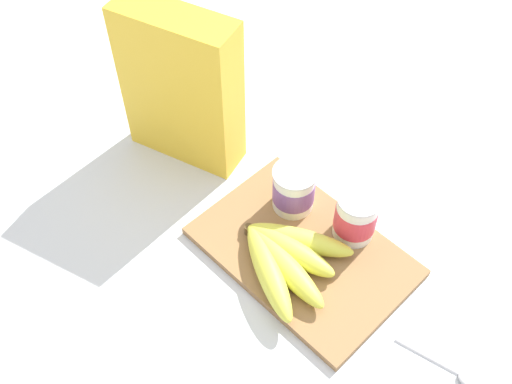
{
  "coord_description": "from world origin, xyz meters",
  "views": [
    {
      "loc": [
        0.33,
        -0.43,
        0.83
      ],
      "look_at": [
        -0.11,
        0.0,
        0.06
      ],
      "focal_mm": 42.72,
      "sensor_mm": 36.0,
      "label": 1
    }
  ],
  "objects_px": {
    "yogurt_cup_back": "(356,216)",
    "yogurt_cup_front": "(294,189)",
    "cereal_box": "(181,88)",
    "banana_bunch": "(285,257)",
    "cutting_board": "(303,251)",
    "spoon": "(452,371)"
  },
  "relations": [
    {
      "from": "cutting_board",
      "to": "banana_bunch",
      "type": "xyz_separation_m",
      "value": [
        -0.0,
        -0.04,
        0.03
      ]
    },
    {
      "from": "cereal_box",
      "to": "spoon",
      "type": "distance_m",
      "value": 0.61
    },
    {
      "from": "cereal_box",
      "to": "yogurt_cup_back",
      "type": "relative_size",
      "value": 3.28
    },
    {
      "from": "yogurt_cup_front",
      "to": "banana_bunch",
      "type": "bearing_deg",
      "value": -52.9
    },
    {
      "from": "cutting_board",
      "to": "spoon",
      "type": "bearing_deg",
      "value": 0.83
    },
    {
      "from": "yogurt_cup_back",
      "to": "banana_bunch",
      "type": "xyz_separation_m",
      "value": [
        -0.04,
        -0.12,
        -0.03
      ]
    },
    {
      "from": "banana_bunch",
      "to": "spoon",
      "type": "relative_size",
      "value": 1.44
    },
    {
      "from": "yogurt_cup_back",
      "to": "spoon",
      "type": "bearing_deg",
      "value": -17.36
    },
    {
      "from": "cutting_board",
      "to": "yogurt_cup_front",
      "type": "relative_size",
      "value": 3.98
    },
    {
      "from": "cereal_box",
      "to": "yogurt_cup_back",
      "type": "distance_m",
      "value": 0.36
    },
    {
      "from": "banana_bunch",
      "to": "spoon",
      "type": "distance_m",
      "value": 0.29
    },
    {
      "from": "yogurt_cup_front",
      "to": "yogurt_cup_back",
      "type": "xyz_separation_m",
      "value": [
        0.11,
        0.03,
        0.0
      ]
    },
    {
      "from": "yogurt_cup_front",
      "to": "cereal_box",
      "type": "bearing_deg",
      "value": -172.29
    },
    {
      "from": "banana_bunch",
      "to": "cutting_board",
      "type": "bearing_deg",
      "value": 85.91
    },
    {
      "from": "banana_bunch",
      "to": "cereal_box",
      "type": "bearing_deg",
      "value": 168.52
    },
    {
      "from": "yogurt_cup_back",
      "to": "yogurt_cup_front",
      "type": "bearing_deg",
      "value": -165.23
    },
    {
      "from": "yogurt_cup_back",
      "to": "cereal_box",
      "type": "bearing_deg",
      "value": -170.03
    },
    {
      "from": "cereal_box",
      "to": "yogurt_cup_front",
      "type": "bearing_deg",
      "value": 170.11
    },
    {
      "from": "banana_bunch",
      "to": "spoon",
      "type": "height_order",
      "value": "banana_bunch"
    },
    {
      "from": "cutting_board",
      "to": "banana_bunch",
      "type": "height_order",
      "value": "banana_bunch"
    },
    {
      "from": "yogurt_cup_front",
      "to": "spoon",
      "type": "relative_size",
      "value": 0.63
    },
    {
      "from": "cutting_board",
      "to": "cereal_box",
      "type": "xyz_separation_m",
      "value": [
        -0.31,
        0.02,
        0.14
      ]
    }
  ]
}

